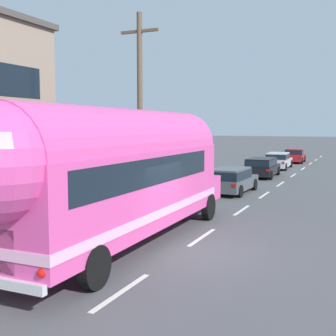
{
  "coord_description": "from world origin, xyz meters",
  "views": [
    {
      "loc": [
        4.7,
        -11.4,
        3.59
      ],
      "look_at": [
        -1.67,
        2.67,
        2.11
      ],
      "focal_mm": 46.48,
      "sensor_mm": 36.0,
      "label": 1
    }
  ],
  "objects_px": {
    "car_second": "(262,166)",
    "car_third": "(278,160)",
    "car_lead": "(231,179)",
    "utility_pole": "(140,107)",
    "car_fourth": "(294,155)",
    "painted_bus": "(117,171)"
  },
  "relations": [
    {
      "from": "car_second",
      "to": "car_third",
      "type": "relative_size",
      "value": 0.93
    },
    {
      "from": "car_lead",
      "to": "car_third",
      "type": "distance_m",
      "value": 14.91
    },
    {
      "from": "utility_pole",
      "to": "car_fourth",
      "type": "distance_m",
      "value": 27.86
    },
    {
      "from": "car_third",
      "to": "car_fourth",
      "type": "bearing_deg",
      "value": 87.21
    },
    {
      "from": "car_lead",
      "to": "car_fourth",
      "type": "distance_m",
      "value": 21.96
    },
    {
      "from": "utility_pole",
      "to": "painted_bus",
      "type": "height_order",
      "value": "utility_pole"
    },
    {
      "from": "utility_pole",
      "to": "painted_bus",
      "type": "relative_size",
      "value": 0.68
    },
    {
      "from": "car_fourth",
      "to": "car_third",
      "type": "bearing_deg",
      "value": -92.79
    },
    {
      "from": "car_lead",
      "to": "car_second",
      "type": "xyz_separation_m",
      "value": [
        -0.11,
        8.1,
        0.01
      ]
    },
    {
      "from": "car_second",
      "to": "car_fourth",
      "type": "height_order",
      "value": "same"
    },
    {
      "from": "car_third",
      "to": "car_second",
      "type": "bearing_deg",
      "value": -89.17
    },
    {
      "from": "car_second",
      "to": "car_fourth",
      "type": "bearing_deg",
      "value": 88.99
    },
    {
      "from": "utility_pole",
      "to": "car_third",
      "type": "bearing_deg",
      "value": 83.29
    },
    {
      "from": "utility_pole",
      "to": "car_second",
      "type": "relative_size",
      "value": 1.88
    },
    {
      "from": "car_second",
      "to": "car_fourth",
      "type": "distance_m",
      "value": 13.86
    },
    {
      "from": "car_third",
      "to": "car_fourth",
      "type": "relative_size",
      "value": 1.13
    },
    {
      "from": "painted_bus",
      "to": "car_lead",
      "type": "bearing_deg",
      "value": 89.77
    },
    {
      "from": "painted_bus",
      "to": "car_lead",
      "type": "relative_size",
      "value": 2.87
    },
    {
      "from": "car_lead",
      "to": "car_fourth",
      "type": "bearing_deg",
      "value": 89.64
    },
    {
      "from": "car_second",
      "to": "car_fourth",
      "type": "xyz_separation_m",
      "value": [
        0.24,
        13.86,
        -0.06
      ]
    },
    {
      "from": "car_lead",
      "to": "car_second",
      "type": "distance_m",
      "value": 8.1
    },
    {
      "from": "car_third",
      "to": "utility_pole",
      "type": "bearing_deg",
      "value": -96.71
    }
  ]
}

